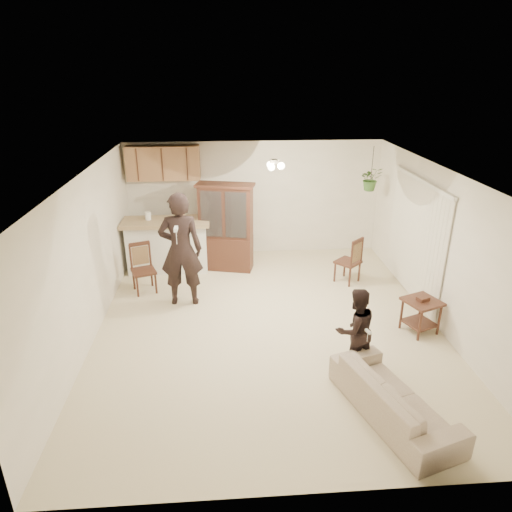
{
  "coord_description": "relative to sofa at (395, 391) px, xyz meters",
  "views": [
    {
      "loc": [
        -0.67,
        -6.49,
        3.93
      ],
      "look_at": [
        -0.17,
        0.4,
        1.07
      ],
      "focal_mm": 32.0,
      "sensor_mm": 36.0,
      "label": 1
    }
  ],
  "objects": [
    {
      "name": "floor",
      "position": [
        -1.3,
        2.22,
        -0.37
      ],
      "size": [
        6.5,
        6.5,
        0.0
      ],
      "primitive_type": "plane",
      "color": "beige",
      "rests_on": "ground"
    },
    {
      "name": "ceiling",
      "position": [
        -1.3,
        2.22,
        2.13
      ],
      "size": [
        5.5,
        6.5,
        0.02
      ],
      "primitive_type": "cube",
      "color": "silver",
      "rests_on": "wall_back"
    },
    {
      "name": "wall_back",
      "position": [
        -1.3,
        5.47,
        0.88
      ],
      "size": [
        5.5,
        0.02,
        2.5
      ],
      "primitive_type": "cube",
      "color": "white",
      "rests_on": "ground"
    },
    {
      "name": "wall_front",
      "position": [
        -1.3,
        -1.03,
        0.88
      ],
      "size": [
        5.5,
        0.02,
        2.5
      ],
      "primitive_type": "cube",
      "color": "white",
      "rests_on": "ground"
    },
    {
      "name": "wall_left",
      "position": [
        -4.05,
        2.22,
        0.88
      ],
      "size": [
        0.02,
        6.5,
        2.5
      ],
      "primitive_type": "cube",
      "color": "white",
      "rests_on": "ground"
    },
    {
      "name": "wall_right",
      "position": [
        1.45,
        2.22,
        0.88
      ],
      "size": [
        0.02,
        6.5,
        2.5
      ],
      "primitive_type": "cube",
      "color": "white",
      "rests_on": "ground"
    },
    {
      "name": "breakfast_bar",
      "position": [
        -3.15,
        4.57,
        0.13
      ],
      "size": [
        1.6,
        0.55,
        1.0
      ],
      "primitive_type": "cube",
      "color": "white",
      "rests_on": "floor"
    },
    {
      "name": "bar_top",
      "position": [
        -3.15,
        4.57,
        0.68
      ],
      "size": [
        1.75,
        0.7,
        0.08
      ],
      "primitive_type": "cube",
      "color": "tan",
      "rests_on": "breakfast_bar"
    },
    {
      "name": "upper_cabinets",
      "position": [
        -3.2,
        5.29,
        1.73
      ],
      "size": [
        1.5,
        0.34,
        0.7
      ],
      "primitive_type": "cube",
      "color": "olive",
      "rests_on": "wall_back"
    },
    {
      "name": "vertical_blinds",
      "position": [
        1.41,
        3.12,
        0.73
      ],
      "size": [
        0.06,
        2.3,
        2.1
      ],
      "primitive_type": null,
      "color": "silver",
      "rests_on": "wall_right"
    },
    {
      "name": "ceiling_fixture",
      "position": [
        -1.1,
        3.42,
        2.03
      ],
      "size": [
        0.36,
        0.36,
        0.2
      ],
      "primitive_type": null,
      "color": "#F9E4BB",
      "rests_on": "ceiling"
    },
    {
      "name": "hanging_plant",
      "position": [
        1.0,
        4.62,
        1.48
      ],
      "size": [
        0.43,
        0.37,
        0.48
      ],
      "primitive_type": "imported",
      "color": "#315C24",
      "rests_on": "ceiling"
    },
    {
      "name": "plant_cord",
      "position": [
        1.0,
        4.62,
        1.81
      ],
      "size": [
        0.01,
        0.01,
        0.65
      ],
      "primitive_type": "cylinder",
      "color": "black",
      "rests_on": "ceiling"
    },
    {
      "name": "sofa",
      "position": [
        0.0,
        0.0,
        0.0
      ],
      "size": [
        1.26,
        2.01,
        0.73
      ],
      "primitive_type": "imported",
      "rotation": [
        0.0,
        0.0,
        1.88
      ],
      "color": "beige",
      "rests_on": "floor"
    },
    {
      "name": "adult",
      "position": [
        -2.73,
        3.1,
        0.53
      ],
      "size": [
        0.66,
        0.44,
        1.8
      ],
      "primitive_type": "imported",
      "rotation": [
        0.0,
        0.0,
        3.13
      ],
      "color": "black",
      "rests_on": "floor"
    },
    {
      "name": "child",
      "position": [
        -0.22,
        0.98,
        0.31
      ],
      "size": [
        0.78,
        0.68,
        1.35
      ],
      "primitive_type": "imported",
      "rotation": [
        0.0,
        0.0,
        3.44
      ],
      "color": "black",
      "rests_on": "floor"
    },
    {
      "name": "china_hutch",
      "position": [
        -1.94,
        4.56,
        0.53
      ],
      "size": [
        1.22,
        0.69,
        1.81
      ],
      "rotation": [
        0.0,
        0.0,
        -0.23
      ],
      "color": "#3A1F15",
      "rests_on": "floor"
    },
    {
      "name": "side_table",
      "position": [
        1.09,
        1.84,
        -0.08
      ],
      "size": [
        0.66,
        0.66,
        0.62
      ],
      "rotation": [
        0.0,
        0.0,
        0.38
      ],
      "color": "#3A1F15",
      "rests_on": "floor"
    },
    {
      "name": "chair_bar",
      "position": [
        -3.5,
        3.59,
        -0.1
      ],
      "size": [
        0.53,
        0.53,
        0.93
      ],
      "rotation": [
        0.0,
        0.0,
        0.36
      ],
      "color": "#3A1F15",
      "rests_on": "floor"
    },
    {
      "name": "chair_hutch_left",
      "position": [
        -1.7,
        4.62,
        -0.11
      ],
      "size": [
        0.56,
        0.56,
        0.92
      ],
      "rotation": [
        0.0,
        0.0,
        -0.59
      ],
      "color": "#3A1F15",
      "rests_on": "floor"
    },
    {
      "name": "chair_hutch_right",
      "position": [
        0.41,
        3.75,
        -0.1
      ],
      "size": [
        0.58,
        0.58,
        0.93
      ],
      "rotation": [
        0.0,
        0.0,
        3.88
      ],
      "color": "#3A1F15",
      "rests_on": "floor"
    },
    {
      "name": "controller_adult",
      "position": [
        -2.74,
        2.63,
        1.2
      ],
      "size": [
        0.06,
        0.18,
        0.05
      ],
      "primitive_type": "cube",
      "rotation": [
        0.0,
        0.0,
        3.13
      ],
      "color": "white",
      "rests_on": "adult"
    },
    {
      "name": "controller_child",
      "position": [
        -0.14,
        0.71,
        0.38
      ],
      "size": [
        0.06,
        0.11,
        0.03
      ],
      "primitive_type": "cube",
      "rotation": [
        0.0,
        0.0,
        3.44
      ],
      "color": "white",
      "rests_on": "child"
    }
  ]
}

